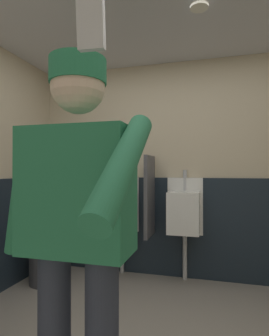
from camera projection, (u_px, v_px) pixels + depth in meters
The scene contains 9 objects.
wall_back at pixel (179, 169), 3.32m from camera, with size 4.01×0.12×2.51m, color beige.
wainscot_band_back at pixel (178, 227), 3.24m from camera, with size 3.41×0.03×1.15m, color #19232D.
downlight_far at pixel (199, 6), 2.13m from camera, with size 0.14×0.14×0.03m, color white.
urinal_left at pixel (120, 209), 3.28m from camera, with size 0.40×0.34×1.24m.
urinal_middle at pixel (184, 212), 3.08m from camera, with size 0.40×0.34×1.24m.
privacy_divider_panel at pixel (150, 196), 3.11m from camera, with size 0.04×0.40×0.90m, color #4C4C51.
person at pixel (77, 222), 1.17m from camera, with size 0.68×0.60×1.71m.
cell_phone at pixel (91, 24), 0.61m from camera, with size 0.06×0.02×0.11m, color silver.
trash_bin at pixel (47, 250), 3.06m from camera, with size 0.37×0.37×0.72m, color #38383D.
Camera 1 is at (0.38, -1.59, 1.24)m, focal length 29.79 mm.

